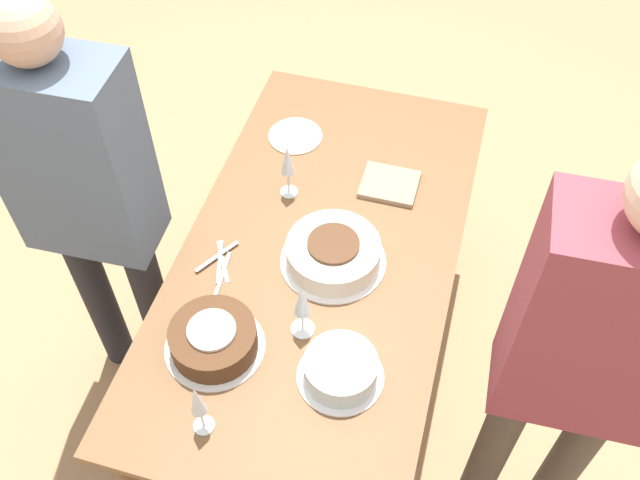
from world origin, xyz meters
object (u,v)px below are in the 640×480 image
object	(u,v)px
wine_glass_far	(197,402)
person_watching	(586,354)
cake_center_white	(333,253)
person_cutting	(85,191)
wine_glass_extra	(288,162)
wine_glass_near	(302,302)
cake_back_decorated	(341,370)
cake_front_chocolate	(213,339)

from	to	relation	value
wine_glass_far	person_watching	size ratio (longest dim) A/B	0.13
cake_center_white	person_watching	world-z (taller)	person_watching
person_watching	person_cutting	bearing A→B (deg)	-9.16
wine_glass_far	person_cutting	size ratio (longest dim) A/B	0.13
wine_glass_far	person_cutting	bearing A→B (deg)	-132.69
wine_glass_extra	person_cutting	xyz separation A→B (m)	(0.37, -0.51, 0.09)
wine_glass_far	wine_glass_near	bearing A→B (deg)	155.18
person_cutting	person_watching	world-z (taller)	person_watching
person_cutting	wine_glass_extra	bearing A→B (deg)	33.57
cake_back_decorated	person_cutting	size ratio (longest dim) A/B	0.15
wine_glass_near	wine_glass_far	bearing A→B (deg)	-24.82
cake_back_decorated	wine_glass_extra	xyz separation A→B (m)	(-0.64, -0.35, 0.10)
wine_glass_near	person_watching	xyz separation A→B (m)	(0.04, 0.74, 0.13)
cake_center_white	wine_glass_near	distance (m)	0.29
cake_front_chocolate	wine_glass_near	size ratio (longest dim) A/B	1.37
wine_glass_near	wine_glass_extra	distance (m)	0.55
cake_front_chocolate	cake_back_decorated	bearing A→B (deg)	90.85
wine_glass_near	wine_glass_far	world-z (taller)	same
wine_glass_near	person_cutting	distance (m)	0.74
cake_center_white	person_watching	bearing A→B (deg)	66.85
cake_front_chocolate	person_cutting	world-z (taller)	person_cutting
cake_front_chocolate	person_cutting	bearing A→B (deg)	-118.98
wine_glass_extra	cake_front_chocolate	bearing A→B (deg)	-2.13
cake_front_chocolate	wine_glass_far	bearing A→B (deg)	14.08
wine_glass_near	wine_glass_far	xyz separation A→B (m)	(0.36, -0.17, 0.00)
cake_front_chocolate	cake_back_decorated	size ratio (longest dim) A/B	1.18
cake_back_decorated	wine_glass_extra	distance (m)	0.73
wine_glass_far	cake_center_white	bearing A→B (deg)	163.38
cake_center_white	wine_glass_extra	world-z (taller)	wine_glass_extra
wine_glass_far	cake_back_decorated	bearing A→B (deg)	127.50
cake_center_white	wine_glass_far	bearing A→B (deg)	-16.62
cake_front_chocolate	wine_glass_near	xyz separation A→B (m)	(-0.13, 0.23, 0.10)
cake_front_chocolate	person_watching	world-z (taller)	person_watching
cake_center_white	cake_back_decorated	bearing A→B (deg)	17.89
cake_front_chocolate	person_watching	bearing A→B (deg)	95.13
wine_glass_extra	person_cutting	distance (m)	0.64
person_cutting	person_watching	distance (m)	1.47
cake_front_chocolate	wine_glass_extra	xyz separation A→B (m)	(-0.64, 0.02, 0.10)
person_watching	cake_back_decorated	bearing A→B (deg)	5.86
cake_front_chocolate	wine_glass_far	xyz separation A→B (m)	(0.23, 0.06, 0.10)
wine_glass_extra	person_watching	size ratio (longest dim) A/B	0.13
wine_glass_extra	person_watching	world-z (taller)	person_watching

